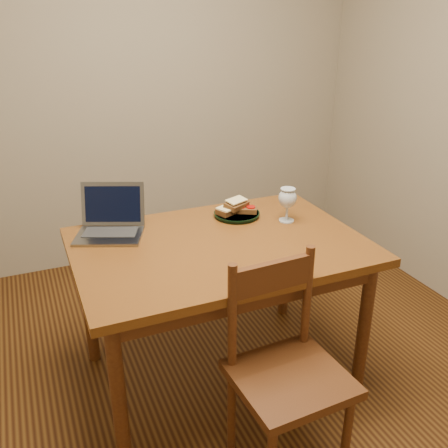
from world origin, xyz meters
name	(u,v)px	position (x,y,z in m)	size (l,w,h in m)	color
floor	(231,386)	(0.00, 0.00, -0.01)	(3.20, 3.20, 0.02)	black
back_wall	(135,76)	(0.00, 1.61, 1.30)	(3.20, 0.02, 2.60)	gray
table	(219,259)	(-0.02, 0.10, 0.65)	(1.30, 0.90, 0.74)	#441E0B
chair	(287,363)	(0.02, -0.48, 0.48)	(0.43, 0.42, 0.44)	#3F1C0D
plate	(237,214)	(0.18, 0.35, 0.75)	(0.23, 0.23, 0.02)	black
sandwich_cheese	(229,209)	(0.15, 0.36, 0.78)	(0.13, 0.07, 0.04)	#381E0C
sandwich_tomato	(246,209)	(0.23, 0.34, 0.78)	(0.11, 0.07, 0.04)	#381E0C
sandwich_top	(236,204)	(0.18, 0.36, 0.81)	(0.12, 0.07, 0.04)	#381E0C
milk_glass	(287,205)	(0.39, 0.20, 0.83)	(0.09, 0.09, 0.17)	white
laptop	(111,220)	(-0.44, 0.41, 0.80)	(0.38, 0.37, 0.22)	slate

